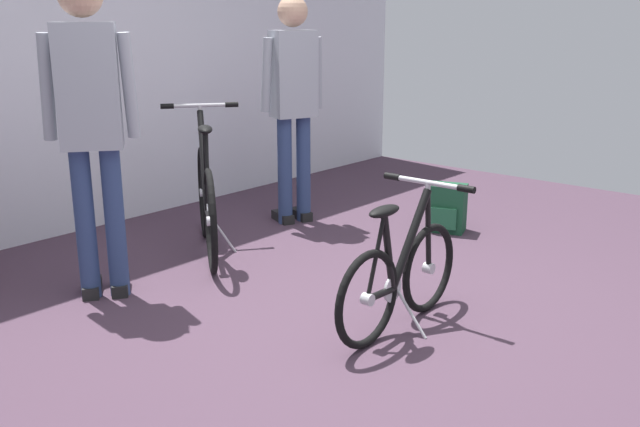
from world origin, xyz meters
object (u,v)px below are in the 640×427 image
(display_bike_left, at_px, (206,200))
(backpack_on_floor, at_px, (447,208))
(folding_bike_foreground, at_px, (400,274))
(visitor_near_wall, at_px, (293,96))
(visitor_browsing, at_px, (91,116))

(display_bike_left, relative_size, backpack_on_floor, 3.26)
(folding_bike_foreground, distance_m, backpack_on_floor, 1.79)
(folding_bike_foreground, bearing_deg, visitor_near_wall, 57.82)
(folding_bike_foreground, xyz_separation_m, visitor_browsing, (-0.74, 1.53, 0.74))
(visitor_near_wall, relative_size, backpack_on_floor, 4.79)
(visitor_near_wall, relative_size, visitor_browsing, 0.96)
(backpack_on_floor, bearing_deg, folding_bike_foreground, -156.92)
(visitor_browsing, height_order, backpack_on_floor, visitor_browsing)
(visitor_near_wall, distance_m, backpack_on_floor, 1.42)
(folding_bike_foreground, xyz_separation_m, backpack_on_floor, (1.65, 0.70, -0.12))
(folding_bike_foreground, xyz_separation_m, display_bike_left, (0.15, 1.67, 0.08))
(backpack_on_floor, bearing_deg, visitor_near_wall, 118.19)
(folding_bike_foreground, height_order, display_bike_left, display_bike_left)
(folding_bike_foreground, bearing_deg, backpack_on_floor, 23.08)
(backpack_on_floor, bearing_deg, display_bike_left, 147.04)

